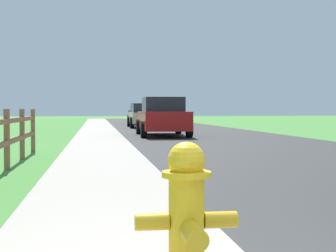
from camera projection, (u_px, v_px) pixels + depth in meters
ground_plane at (117, 130)px, 27.00m from camera, size 120.00×120.00×0.00m
road_asphalt at (176, 128)px, 29.47m from camera, size 7.00×66.00×0.01m
curb_concrete at (62, 129)px, 28.55m from camera, size 6.00×66.00×0.01m
grass_verge at (35, 129)px, 28.34m from camera, size 5.00×66.00×0.00m
fire_hydrant at (187, 216)px, 3.05m from camera, size 0.63×0.52×0.90m
parked_suv_red at (162, 117)px, 21.21m from camera, size 2.10×5.03×1.60m
parked_car_beige at (145, 116)px, 31.14m from camera, size 2.04×4.99×1.46m
parked_car_black at (142, 114)px, 38.28m from camera, size 2.07×5.00×1.56m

